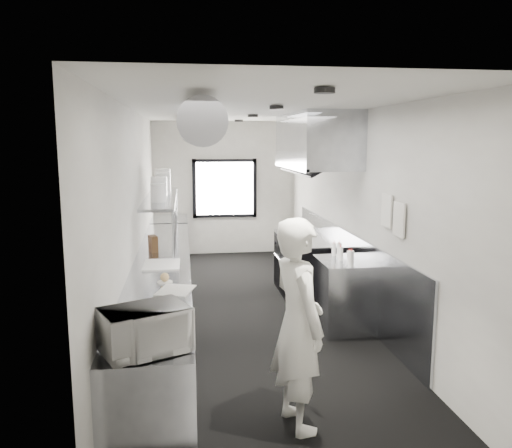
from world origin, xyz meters
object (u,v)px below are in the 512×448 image
object	(u,v)px
plate_stack_b	(159,187)
squeeze_bottle_e	(334,249)
exhaust_hood	(315,141)
squeeze_bottle_d	(339,250)
range	(309,267)
knife_block	(153,244)
deli_tub_b	(134,318)
cutting_board	(162,265)
microwave	(145,330)
line_cook	(298,324)
plate_stack_d	(163,180)
plate_stack_a	(158,193)
squeeze_bottle_a	(351,259)
small_plate	(165,282)
plate_stack_c	(163,184)
bottle_station	(344,295)
far_work_table	(170,241)
deli_tub_a	(131,310)
squeeze_bottle_b	(349,258)
squeeze_bottle_c	(341,254)
pass_shelf	(162,199)
prep_counter	(163,297)

from	to	relation	value
plate_stack_b	squeeze_bottle_e	distance (m)	2.70
exhaust_hood	squeeze_bottle_d	distance (m)	1.85
range	knife_block	xyz separation A→B (m)	(-2.33, -0.53, 0.54)
deli_tub_b	cutting_board	xyz separation A→B (m)	(0.14, 1.98, -0.04)
cutting_board	knife_block	distance (m)	0.83
microwave	knife_block	world-z (taller)	microwave
squeeze_bottle_d	line_cook	bearing A→B (deg)	-114.67
deli_tub_b	plate_stack_d	xyz separation A→B (m)	(0.10, 4.29, 0.81)
microwave	squeeze_bottle_e	xyz separation A→B (m)	(2.23, 2.82, -0.08)
plate_stack_a	squeeze_bottle_a	distance (m)	2.76
small_plate	plate_stack_c	world-z (taller)	plate_stack_c
bottle_station	knife_block	world-z (taller)	knife_block
squeeze_bottle_a	far_work_table	bearing A→B (deg)	118.27
deli_tub_a	squeeze_bottle_d	bearing A→B (deg)	37.57
cutting_board	plate_stack_b	world-z (taller)	plate_stack_b
plate_stack_d	squeeze_bottle_b	distance (m)	3.55
bottle_station	deli_tub_a	bearing A→B (deg)	-145.50
far_work_table	plate_stack_a	world-z (taller)	plate_stack_a
range	deli_tub_a	distance (m)	3.94
squeeze_bottle_b	squeeze_bottle_d	bearing A→B (deg)	91.24
plate_stack_d	squeeze_bottle_c	size ratio (longest dim) A/B	2.18
deli_tub_b	knife_block	distance (m)	2.80
plate_stack_c	plate_stack_d	bearing A→B (deg)	92.90
exhaust_hood	deli_tub_b	bearing A→B (deg)	-125.61
exhaust_hood	pass_shelf	size ratio (longest dim) A/B	0.73
range	plate_stack_b	distance (m)	2.58
plate_stack_a	squeeze_bottle_b	xyz separation A→B (m)	(2.34, -1.18, -0.71)
microwave	squeeze_bottle_c	world-z (taller)	microwave
microwave	squeeze_bottle_a	distance (m)	3.18
pass_shelf	squeeze_bottle_c	world-z (taller)	pass_shelf
squeeze_bottle_a	plate_stack_d	bearing A→B (deg)	130.73
far_work_table	line_cook	xyz separation A→B (m)	(1.21, -6.04, 0.45)
small_plate	plate_stack_a	bearing A→B (deg)	94.16
bottle_station	deli_tub_b	xyz separation A→B (m)	(-2.44, -1.93, 0.50)
cutting_board	squeeze_bottle_c	bearing A→B (deg)	-1.20
bottle_station	exhaust_hood	bearing A→B (deg)	92.18
microwave	squeeze_bottle_a	xyz separation A→B (m)	(2.27, 2.22, -0.07)
range	plate_stack_c	world-z (taller)	plate_stack_c
bottle_station	microwave	xyz separation A→B (m)	(-2.30, -2.54, 0.61)
squeeze_bottle_c	small_plate	bearing A→B (deg)	-161.27
range	plate_stack_d	xyz separation A→B (m)	(-2.23, 0.96, 1.29)
line_cook	plate_stack_b	distance (m)	3.93
squeeze_bottle_a	squeeze_bottle_c	distance (m)	0.33
squeeze_bottle_e	prep_counter	bearing A→B (deg)	-178.06
deli_tub_a	plate_stack_b	xyz separation A→B (m)	(0.12, 3.19, 0.78)
exhaust_hood	small_plate	xyz separation A→B (m)	(-2.18, -2.13, -1.48)
knife_block	plate_stack_a	distance (m)	0.70
cutting_board	squeeze_bottle_e	distance (m)	2.24
line_cook	pass_shelf	bearing A→B (deg)	4.93
range	squeeze_bottle_c	bearing A→B (deg)	-87.69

